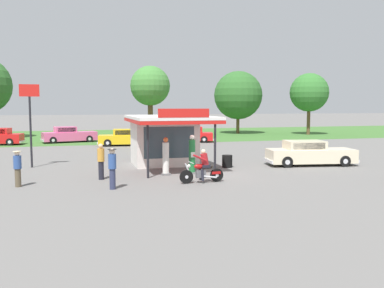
{
  "coord_description": "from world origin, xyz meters",
  "views": [
    {
      "loc": [
        -6.64,
        -20.48,
        3.6
      ],
      "look_at": [
        -0.3,
        2.2,
        1.4
      ],
      "focal_mm": 38.4,
      "sensor_mm": 36.0,
      "label": 1
    }
  ],
  "objects_px": {
    "bystander_strolling_foreground": "(101,160)",
    "roadside_pole_sign": "(30,111)",
    "parked_car_back_row_centre": "(186,135)",
    "bystander_standing_back_lot": "(112,167)",
    "featured_classic_sedan": "(310,154)",
    "spare_tire_stack": "(227,161)",
    "bystander_chatting_near_pumps": "(18,168)",
    "gas_pump_offside": "(192,156)",
    "parked_car_back_row_centre_left": "(127,138)",
    "parked_car_back_row_far_right": "(69,135)",
    "gas_pump_nearside": "(166,158)",
    "motorcycle_with_rider": "(203,169)"
  },
  "relations": [
    {
      "from": "bystander_strolling_foreground",
      "to": "roadside_pole_sign",
      "type": "distance_m",
      "value": 6.76
    },
    {
      "from": "parked_car_back_row_centre",
      "to": "roadside_pole_sign",
      "type": "bearing_deg",
      "value": -133.29
    },
    {
      "from": "parked_car_back_row_centre",
      "to": "bystander_standing_back_lot",
      "type": "relative_size",
      "value": 3.25
    },
    {
      "from": "featured_classic_sedan",
      "to": "roadside_pole_sign",
      "type": "xyz_separation_m",
      "value": [
        -16.16,
        3.57,
        2.6
      ]
    },
    {
      "from": "parked_car_back_row_centre",
      "to": "spare_tire_stack",
      "type": "height_order",
      "value": "parked_car_back_row_centre"
    },
    {
      "from": "bystander_strolling_foreground",
      "to": "parked_car_back_row_centre",
      "type": "bearing_deg",
      "value": 63.82
    },
    {
      "from": "spare_tire_stack",
      "to": "bystander_chatting_near_pumps",
      "type": "bearing_deg",
      "value": -164.96
    },
    {
      "from": "gas_pump_offside",
      "to": "parked_car_back_row_centre_left",
      "type": "distance_m",
      "value": 16.67
    },
    {
      "from": "gas_pump_offside",
      "to": "parked_car_back_row_far_right",
      "type": "distance_m",
      "value": 22.46
    },
    {
      "from": "gas_pump_nearside",
      "to": "bystander_standing_back_lot",
      "type": "bearing_deg",
      "value": -134.85
    },
    {
      "from": "gas_pump_offside",
      "to": "bystander_standing_back_lot",
      "type": "height_order",
      "value": "gas_pump_offside"
    },
    {
      "from": "bystander_chatting_near_pumps",
      "to": "bystander_strolling_foreground",
      "type": "bearing_deg",
      "value": 13.44
    },
    {
      "from": "parked_car_back_row_centre",
      "to": "spare_tire_stack",
      "type": "distance_m",
      "value": 17.01
    },
    {
      "from": "featured_classic_sedan",
      "to": "parked_car_back_row_centre_left",
      "type": "distance_m",
      "value": 17.99
    },
    {
      "from": "parked_car_back_row_centre_left",
      "to": "bystander_strolling_foreground",
      "type": "distance_m",
      "value": 17.37
    },
    {
      "from": "bystander_chatting_near_pumps",
      "to": "spare_tire_stack",
      "type": "height_order",
      "value": "bystander_chatting_near_pumps"
    },
    {
      "from": "gas_pump_nearside",
      "to": "parked_car_back_row_centre",
      "type": "distance_m",
      "value": 19.47
    },
    {
      "from": "parked_car_back_row_centre",
      "to": "gas_pump_nearside",
      "type": "bearing_deg",
      "value": -107.96
    },
    {
      "from": "parked_car_back_row_far_right",
      "to": "bystander_chatting_near_pumps",
      "type": "distance_m",
      "value": 22.85
    },
    {
      "from": "roadside_pole_sign",
      "to": "parked_car_back_row_centre_left",
      "type": "bearing_deg",
      "value": 59.62
    },
    {
      "from": "featured_classic_sedan",
      "to": "spare_tire_stack",
      "type": "bearing_deg",
      "value": 174.41
    },
    {
      "from": "gas_pump_nearside",
      "to": "roadside_pole_sign",
      "type": "xyz_separation_m",
      "value": [
        -7.02,
        4.7,
        2.39
      ]
    },
    {
      "from": "gas_pump_nearside",
      "to": "gas_pump_offside",
      "type": "height_order",
      "value": "gas_pump_offside"
    },
    {
      "from": "gas_pump_offside",
      "to": "parked_car_back_row_centre",
      "type": "distance_m",
      "value": 19.08
    },
    {
      "from": "gas_pump_nearside",
      "to": "motorcycle_with_rider",
      "type": "height_order",
      "value": "gas_pump_nearside"
    },
    {
      "from": "parked_car_back_row_far_right",
      "to": "spare_tire_stack",
      "type": "xyz_separation_m",
      "value": [
        9.24,
        -19.82,
        -0.35
      ]
    },
    {
      "from": "gas_pump_nearside",
      "to": "parked_car_back_row_centre_left",
      "type": "height_order",
      "value": "gas_pump_nearside"
    },
    {
      "from": "featured_classic_sedan",
      "to": "parked_car_back_row_far_right",
      "type": "height_order",
      "value": "parked_car_back_row_far_right"
    },
    {
      "from": "parked_car_back_row_centre_left",
      "to": "motorcycle_with_rider",
      "type": "bearing_deg",
      "value": -86.28
    },
    {
      "from": "gas_pump_offside",
      "to": "parked_car_back_row_centre_left",
      "type": "relative_size",
      "value": 0.37
    },
    {
      "from": "gas_pump_nearside",
      "to": "motorcycle_with_rider",
      "type": "bearing_deg",
      "value": -64.79
    },
    {
      "from": "motorcycle_with_rider",
      "to": "parked_car_back_row_far_right",
      "type": "distance_m",
      "value": 24.87
    },
    {
      "from": "motorcycle_with_rider",
      "to": "parked_car_back_row_centre_left",
      "type": "xyz_separation_m",
      "value": [
        -1.25,
        19.17,
        0.04
      ]
    },
    {
      "from": "parked_car_back_row_far_right",
      "to": "bystander_chatting_near_pumps",
      "type": "relative_size",
      "value": 3.41
    },
    {
      "from": "parked_car_back_row_centre_left",
      "to": "bystander_strolling_foreground",
      "type": "relative_size",
      "value": 3.13
    },
    {
      "from": "bystander_standing_back_lot",
      "to": "spare_tire_stack",
      "type": "bearing_deg",
      "value": 33.49
    },
    {
      "from": "parked_car_back_row_centre_left",
      "to": "roadside_pole_sign",
      "type": "relative_size",
      "value": 1.15
    },
    {
      "from": "parked_car_back_row_centre_left",
      "to": "parked_car_back_row_far_right",
      "type": "bearing_deg",
      "value": 136.94
    },
    {
      "from": "featured_classic_sedan",
      "to": "parked_car_back_row_centre_left",
      "type": "bearing_deg",
      "value": 120.68
    },
    {
      "from": "gas_pump_nearside",
      "to": "bystander_chatting_near_pumps",
      "type": "bearing_deg",
      "value": -169.25
    },
    {
      "from": "gas_pump_offside",
      "to": "parked_car_back_row_centre_left",
      "type": "xyz_separation_m",
      "value": [
        -1.46,
        16.6,
        -0.26
      ]
    },
    {
      "from": "parked_car_back_row_centre",
      "to": "bystander_chatting_near_pumps",
      "type": "distance_m",
      "value": 23.73
    },
    {
      "from": "parked_car_back_row_far_right",
      "to": "bystander_standing_back_lot",
      "type": "relative_size",
      "value": 3.11
    },
    {
      "from": "roadside_pole_sign",
      "to": "spare_tire_stack",
      "type": "distance_m",
      "value": 11.82
    },
    {
      "from": "gas_pump_offside",
      "to": "motorcycle_with_rider",
      "type": "xyz_separation_m",
      "value": [
        -0.21,
        -2.57,
        -0.3
      ]
    },
    {
      "from": "featured_classic_sedan",
      "to": "spare_tire_stack",
      "type": "xyz_separation_m",
      "value": [
        -5.13,
        0.5,
        -0.34
      ]
    },
    {
      "from": "parked_car_back_row_far_right",
      "to": "bystander_chatting_near_pumps",
      "type": "height_order",
      "value": "bystander_chatting_near_pumps"
    },
    {
      "from": "gas_pump_nearside",
      "to": "motorcycle_with_rider",
      "type": "xyz_separation_m",
      "value": [
        1.21,
        -2.57,
        -0.25
      ]
    },
    {
      "from": "parked_car_back_row_centre_left",
      "to": "bystander_strolling_foreground",
      "type": "bearing_deg",
      "value": -100.91
    },
    {
      "from": "bystander_chatting_near_pumps",
      "to": "featured_classic_sedan",
      "type": "bearing_deg",
      "value": 8.65
    }
  ]
}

